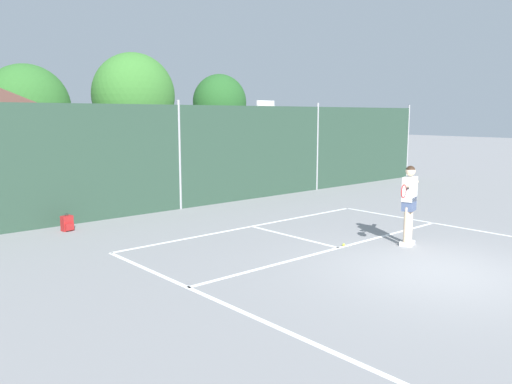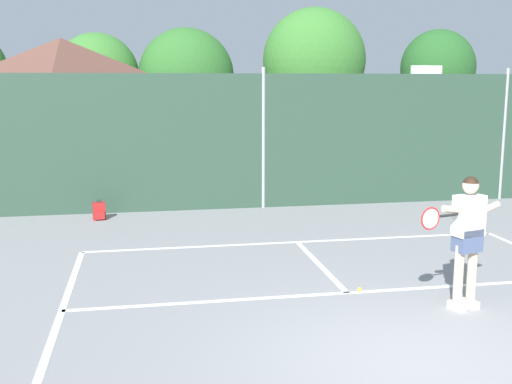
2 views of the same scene
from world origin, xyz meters
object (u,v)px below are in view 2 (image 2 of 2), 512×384
basketball_hoop (424,111)px  tennis_ball (359,290)px  tennis_player (467,231)px  backpack_red (99,211)px

basketball_hoop → tennis_ball: 9.32m
tennis_player → tennis_ball: (-1.17, 0.92, -1.08)m
basketball_hoop → tennis_player: bearing=-111.6°
basketball_hoop → tennis_player: (-3.43, -8.69, -1.20)m
basketball_hoop → tennis_ball: (-4.61, -7.77, -2.28)m
tennis_player → tennis_ball: bearing=142.0°
backpack_red → tennis_ball: bearing=-54.3°
basketball_hoop → backpack_red: 9.23m
tennis_ball → tennis_player: bearing=-38.0°
basketball_hoop → backpack_red: (-8.77, -1.98, -2.12)m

